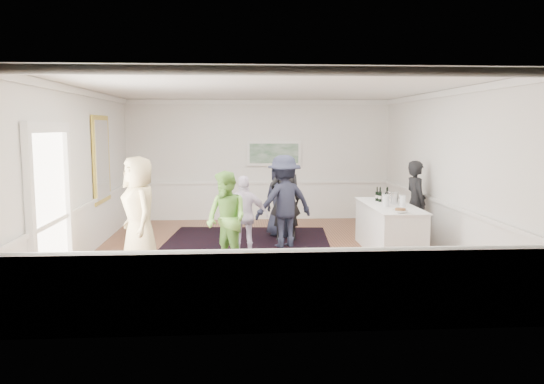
{
  "coord_description": "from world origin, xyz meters",
  "views": [
    {
      "loc": [
        -0.55,
        -10.15,
        2.49
      ],
      "look_at": [
        0.11,
        0.2,
        1.21
      ],
      "focal_mm": 35.0,
      "sensor_mm": 36.0,
      "label": 1
    }
  ],
  "objects": [
    {
      "name": "ice_bucket",
      "position": [
        2.53,
        0.21,
        1.07
      ],
      "size": [
        0.26,
        0.26,
        0.25
      ],
      "primitive_type": "cylinder",
      "color": "silver",
      "rests_on": "serving_table"
    },
    {
      "name": "wine_bottles",
      "position": [
        2.42,
        0.55,
        1.11
      ],
      "size": [
        0.28,
        0.22,
        0.31
      ],
      "color": "black",
      "rests_on": "serving_table"
    },
    {
      "name": "mirror",
      "position": [
        -3.45,
        1.3,
        1.8
      ],
      "size": [
        0.05,
        1.25,
        1.85
      ],
      "color": "yellow",
      "rests_on": "wall_left"
    },
    {
      "name": "guest_tan",
      "position": [
        -2.32,
        -0.72,
        0.99
      ],
      "size": [
        0.99,
        1.14,
        1.97
      ],
      "primitive_type": "imported",
      "rotation": [
        0.0,
        0.0,
        -1.11
      ],
      "color": "tan",
      "rests_on": "floor"
    },
    {
      "name": "juice_pitchers",
      "position": [
        2.41,
        -0.16,
        1.07
      ],
      "size": [
        0.43,
        0.31,
        0.24
      ],
      "color": "#7CC245",
      "rests_on": "serving_table"
    },
    {
      "name": "bartender",
      "position": [
        3.2,
        0.75,
        0.89
      ],
      "size": [
        0.49,
        0.69,
        1.78
      ],
      "primitive_type": "imported",
      "rotation": [
        0.0,
        0.0,
        1.68
      ],
      "color": "black",
      "rests_on": "floor"
    },
    {
      "name": "floor",
      "position": [
        0.0,
        0.0,
        0.0
      ],
      "size": [
        8.0,
        8.0,
        0.0
      ],
      "primitive_type": "plane",
      "color": "brown",
      "rests_on": "ground"
    },
    {
      "name": "ceiling",
      "position": [
        0.0,
        0.0,
        3.2
      ],
      "size": [
        7.0,
        8.0,
        0.02
      ],
      "primitive_type": "cube",
      "color": "white",
      "rests_on": "wall_back"
    },
    {
      "name": "wainscoting",
      "position": [
        0.0,
        0.0,
        0.5
      ],
      "size": [
        7.0,
        8.0,
        1.0
      ],
      "primitive_type": null,
      "color": "white",
      "rests_on": "floor"
    },
    {
      "name": "guest_green",
      "position": [
        -0.77,
        -0.87,
        0.86
      ],
      "size": [
        1.04,
        1.05,
        1.71
      ],
      "primitive_type": "imported",
      "rotation": [
        0.0,
        0.0,
        -0.85
      ],
      "color": "#74B849",
      "rests_on": "floor"
    },
    {
      "name": "area_rug",
      "position": [
        -0.43,
        0.43,
        0.01
      ],
      "size": [
        3.89,
        4.89,
        0.02
      ],
      "primitive_type": "cube",
      "rotation": [
        0.0,
        0.0,
        -0.09
      ],
      "color": "black",
      "rests_on": "floor"
    },
    {
      "name": "wall_right",
      "position": [
        3.5,
        0.0,
        1.6
      ],
      "size": [
        0.02,
        8.0,
        3.2
      ],
      "primitive_type": "cube",
      "color": "white",
      "rests_on": "floor"
    },
    {
      "name": "guest_dark_b",
      "position": [
        0.46,
        1.21,
        0.92
      ],
      "size": [
        0.68,
        0.45,
        1.84
      ],
      "primitive_type": "imported",
      "rotation": [
        0.0,
        0.0,
        3.16
      ],
      "color": "black",
      "rests_on": "floor"
    },
    {
      "name": "doorway",
      "position": [
        -3.45,
        -1.9,
        1.42
      ],
      "size": [
        0.1,
        1.78,
        2.56
      ],
      "color": "white",
      "rests_on": "wall_left"
    },
    {
      "name": "guest_lilac",
      "position": [
        -0.44,
        -0.04,
        0.78
      ],
      "size": [
        0.92,
        0.41,
        1.56
      ],
      "primitive_type": "imported",
      "rotation": [
        0.0,
        0.0,
        3.11
      ],
      "color": "white",
      "rests_on": "floor"
    },
    {
      "name": "serving_table",
      "position": [
        2.43,
        0.05,
        0.48
      ],
      "size": [
        0.89,
        2.35,
        0.95
      ],
      "color": "white",
      "rests_on": "floor"
    },
    {
      "name": "wall_left",
      "position": [
        -3.5,
        0.0,
        1.6
      ],
      "size": [
        0.02,
        8.0,
        3.2
      ],
      "primitive_type": "cube",
      "color": "white",
      "rests_on": "floor"
    },
    {
      "name": "nut_bowl",
      "position": [
        2.36,
        -0.9,
        0.99
      ],
      "size": [
        0.27,
        0.27,
        0.08
      ],
      "color": "white",
      "rests_on": "serving_table"
    },
    {
      "name": "wall_back",
      "position": [
        0.0,
        4.0,
        1.6
      ],
      "size": [
        7.0,
        0.02,
        3.2
      ],
      "primitive_type": "cube",
      "color": "white",
      "rests_on": "floor"
    },
    {
      "name": "guest_navy",
      "position": [
        0.4,
        1.68,
        0.85
      ],
      "size": [
        0.99,
        0.93,
        1.7
      ],
      "primitive_type": "imported",
      "rotation": [
        0.0,
        0.0,
        2.51
      ],
      "color": "#212438",
      "rests_on": "floor"
    },
    {
      "name": "guest_dark_a",
      "position": [
        0.39,
        0.62,
        0.96
      ],
      "size": [
        1.4,
        1.1,
        1.91
      ],
      "primitive_type": "imported",
      "rotation": [
        0.0,
        0.0,
        3.5
      ],
      "color": "#212438",
      "rests_on": "floor"
    },
    {
      "name": "wall_front",
      "position": [
        0.0,
        -4.0,
        1.6
      ],
      "size": [
        7.0,
        0.02,
        3.2
      ],
      "primitive_type": "cube",
      "color": "white",
      "rests_on": "floor"
    },
    {
      "name": "landscape_painting",
      "position": [
        0.4,
        3.95,
        1.78
      ],
      "size": [
        1.44,
        0.06,
        0.66
      ],
      "color": "white",
      "rests_on": "wall_back"
    }
  ]
}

